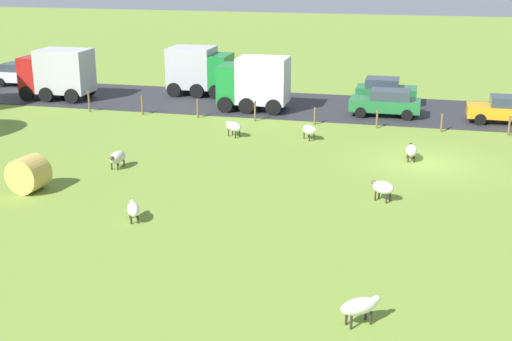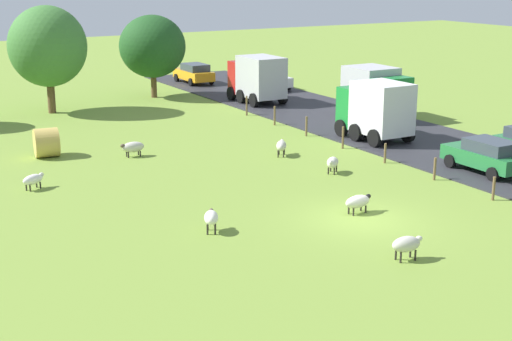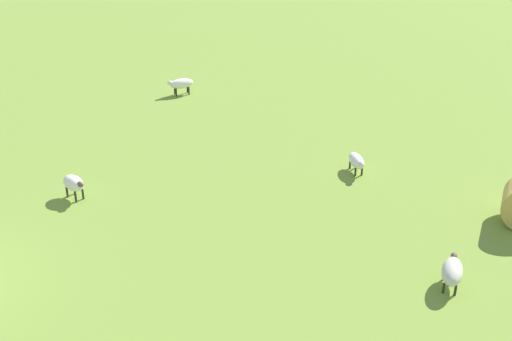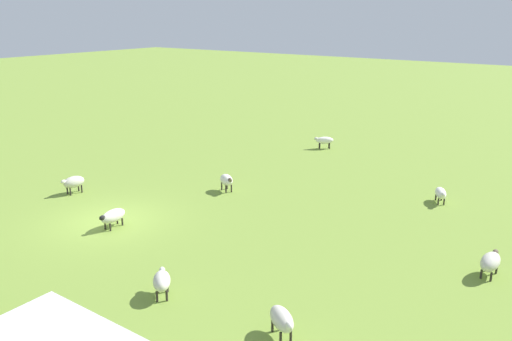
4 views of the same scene
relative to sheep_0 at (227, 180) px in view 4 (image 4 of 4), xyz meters
The scene contains 10 objects.
ground_plane 5.92m from the sheep_0, 16.51° to the right, with size 160.00×160.00×0.00m, color olive.
sheep_0 is the anchor object (origin of this frame).
sheep_1 11.79m from the sheep_0, 45.55° to the left, with size 1.05×1.18×0.81m.
sheep_2 9.66m from the sheep_0, 27.01° to the left, with size 1.05×1.02×0.78m.
sheep_3 9.85m from the sheep_0, behind, with size 1.04×1.15×0.76m.
sheep_4 7.18m from the sheep_0, 52.05° to the right, with size 1.18×0.67×0.84m.
sheep_5 12.20m from the sheep_0, 82.61° to the left, with size 1.27×0.61×0.78m.
sheep_6 9.79m from the sheep_0, 116.20° to the left, with size 1.16×0.88×0.68m.
sheep_7 6.09m from the sheep_0, ahead, with size 1.30×0.60×0.74m.
fence_post_3 12.85m from the sheep_0, 21.13° to the left, with size 0.12×0.12×1.00m, color brown.
Camera 4 is at (12.49, 16.30, 8.17)m, focal length 36.15 mm.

